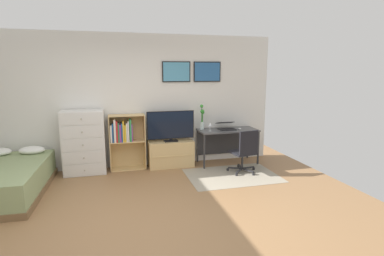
% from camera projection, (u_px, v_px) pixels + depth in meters
% --- Properties ---
extents(ground_plane, '(7.20, 7.20, 0.00)m').
position_uv_depth(ground_plane, '(142.00, 219.00, 4.02)').
color(ground_plane, '#936B44').
extents(wall_back_with_posters, '(6.12, 0.09, 2.70)m').
position_uv_depth(wall_back_with_posters, '(129.00, 101.00, 6.09)').
color(wall_back_with_posters, silver).
rests_on(wall_back_with_posters, ground_plane).
extents(area_rug, '(1.70, 1.20, 0.01)m').
position_uv_depth(area_rug, '(232.00, 175.00, 5.71)').
color(area_rug, '#9E937F').
rests_on(area_rug, ground_plane).
extents(bed, '(1.31, 2.01, 0.61)m').
position_uv_depth(bed, '(2.00, 180.00, 4.77)').
color(bed, brown).
rests_on(bed, ground_plane).
extents(dresser, '(0.78, 0.46, 1.23)m').
position_uv_depth(dresser, '(84.00, 142.00, 5.74)').
color(dresser, silver).
rests_on(dresser, ground_plane).
extents(bookshelf, '(0.70, 0.30, 1.11)m').
position_uv_depth(bookshelf, '(125.00, 137.00, 5.98)').
color(bookshelf, tan).
rests_on(bookshelf, ground_plane).
extents(tv_stand, '(0.92, 0.41, 0.54)m').
position_uv_depth(tv_stand, '(171.00, 154.00, 6.24)').
color(tv_stand, tan).
rests_on(tv_stand, ground_plane).
extents(television, '(0.97, 0.16, 0.63)m').
position_uv_depth(television, '(171.00, 126.00, 6.11)').
color(television, black).
rests_on(television, tv_stand).
extents(desk, '(1.26, 0.57, 0.74)m').
position_uv_depth(desk, '(226.00, 135.00, 6.47)').
color(desk, '#4C4C4F').
rests_on(desk, ground_plane).
extents(office_chair, '(0.58, 0.58, 0.86)m').
position_uv_depth(office_chair, '(245.00, 150.00, 5.77)').
color(office_chair, '#232326').
rests_on(office_chair, ground_plane).
extents(laptop, '(0.37, 0.40, 0.16)m').
position_uv_depth(laptop, '(226.00, 126.00, 6.41)').
color(laptop, black).
rests_on(laptop, desk).
extents(computer_mouse, '(0.06, 0.10, 0.03)m').
position_uv_depth(computer_mouse, '(240.00, 129.00, 6.38)').
color(computer_mouse, silver).
rests_on(computer_mouse, desk).
extents(bamboo_vase, '(0.09, 0.10, 0.53)m').
position_uv_depth(bamboo_vase, '(202.00, 117.00, 6.34)').
color(bamboo_vase, silver).
rests_on(bamboo_vase, desk).
extents(wine_glass, '(0.07, 0.07, 0.18)m').
position_uv_depth(wine_glass, '(210.00, 125.00, 6.19)').
color(wine_glass, silver).
rests_on(wine_glass, desk).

